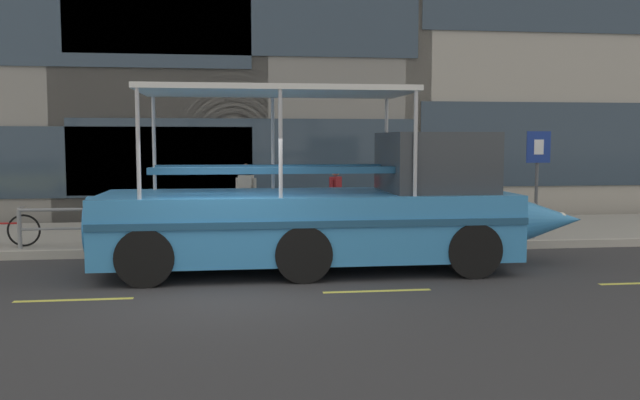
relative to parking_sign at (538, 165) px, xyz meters
name	(u,v)px	position (x,y,z in m)	size (l,w,h in m)	color
ground_plane	(230,286)	(-7.40, -4.09, -1.89)	(120.00, 120.00, 0.00)	#333335
sidewalk	(231,235)	(-7.40, 1.51, -1.80)	(32.00, 4.80, 0.18)	#99968E
curb_edge	(231,251)	(-7.40, -0.98, -1.80)	(32.00, 0.18, 0.18)	#B2ADA3
lane_centreline	(230,295)	(-7.40, -4.80, -1.88)	(25.80, 0.12, 0.01)	#DBD64C
curb_guardrail	(289,218)	(-6.10, -0.64, -1.13)	(11.58, 0.09, 0.85)	gray
parking_sign	(538,165)	(0.00, 0.00, 0.00)	(0.60, 0.12, 2.51)	#4C4F54
duck_tour_boat	(336,211)	(-5.38, -2.81, -0.77)	(9.60, 2.64, 3.44)	#388CD1
pedestrian_near_bow	(418,197)	(-2.98, 0.01, -0.77)	(0.26, 0.42, 1.55)	#47423D
pedestrian_mid_left	(336,193)	(-4.86, 0.67, -0.71)	(0.33, 0.39, 1.66)	black
pedestrian_mid_right	(246,194)	(-7.04, 0.17, -0.65)	(0.48, 0.30, 1.75)	#1E2338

